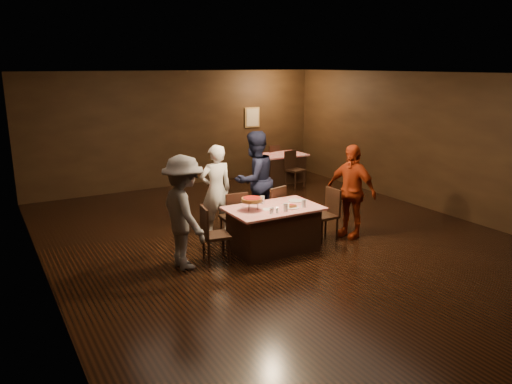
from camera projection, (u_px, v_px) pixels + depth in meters
room at (281, 124)px, 8.71m from camera, size 10.00×10.04×3.02m
main_table at (273, 229)px, 8.66m from camera, size 1.60×1.00×0.77m
back_table at (281, 168)px, 13.72m from camera, size 1.30×0.90×0.77m
chair_far_left at (233, 216)px, 9.08m from camera, size 0.46×0.46×0.95m
chair_far_right at (271, 210)px, 9.46m from camera, size 0.51×0.51×0.95m
chair_end_left at (216, 234)px, 8.11m from camera, size 0.48×0.48×0.95m
chair_end_right at (324, 215)px, 9.17m from camera, size 0.42×0.42×0.95m
chair_back_near at (295, 169)px, 13.11m from camera, size 0.50×0.50×0.95m
chair_back_far at (270, 161)px, 14.20m from camera, size 0.51×0.51×0.95m
diner_white_jacket at (216, 190)px, 9.36m from camera, size 0.65×0.44×1.72m
diner_navy_hoodie at (255, 180)px, 9.77m from camera, size 1.08×0.93×1.92m
diner_grey_knit at (184, 213)px, 7.80m from camera, size 0.71×1.19×1.81m
diner_red_shirt at (351, 191)px, 9.24m from camera, size 0.71×1.11×1.75m
pizza_stand at (252, 200)px, 8.37m from camera, size 0.38×0.38×0.22m
plate_with_slice at (292, 207)px, 8.53m from camera, size 0.25×0.25×0.06m
plate_empty at (295, 201)px, 8.95m from camera, size 0.25×0.25×0.01m
glass_front_left at (286, 207)px, 8.32m from camera, size 0.08×0.08×0.14m
glass_front_right at (304, 203)px, 8.55m from camera, size 0.08×0.08×0.14m
glass_back at (262, 200)px, 8.77m from camera, size 0.08×0.08×0.14m
condiments at (273, 210)px, 8.23m from camera, size 0.17×0.10×0.09m
napkin_center at (288, 205)px, 8.71m from camera, size 0.19×0.19×0.01m
napkin_left at (268, 209)px, 8.45m from camera, size 0.21×0.21×0.01m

